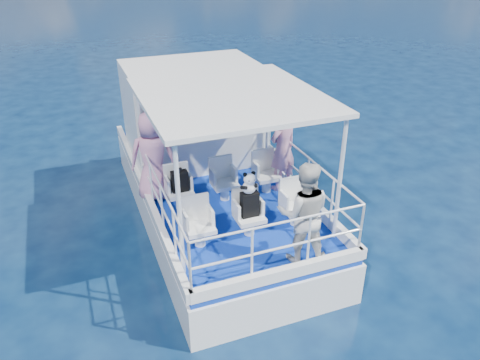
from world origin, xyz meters
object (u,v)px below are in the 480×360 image
passenger_stbd_aft (304,213)px  backpack_center (249,204)px  panda (249,183)px  passenger_port_fwd (153,156)px

passenger_stbd_aft → backpack_center: size_ratio=3.82×
passenger_stbd_aft → panda: 1.10m
backpack_center → panda: panda is taller
panda → backpack_center: bearing=12.3°
passenger_port_fwd → backpack_center: passenger_port_fwd is taller
passenger_port_fwd → passenger_stbd_aft: 3.33m
passenger_stbd_aft → backpack_center: (-0.52, 0.95, -0.25)m
panda → passenger_stbd_aft: bearing=-60.8°
passenger_port_fwd → panda: 2.25m
passenger_port_fwd → passenger_stbd_aft: size_ratio=1.04×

